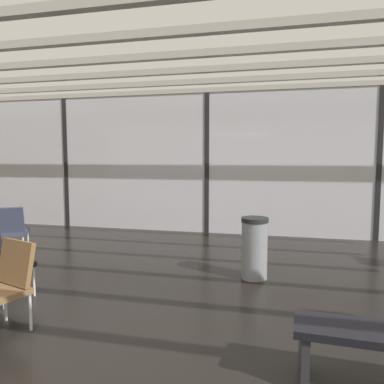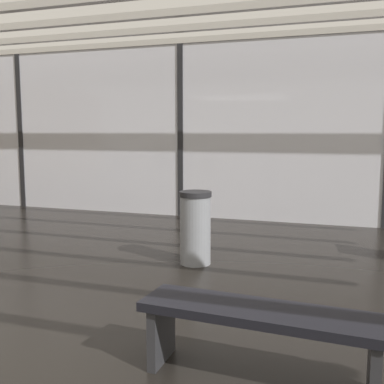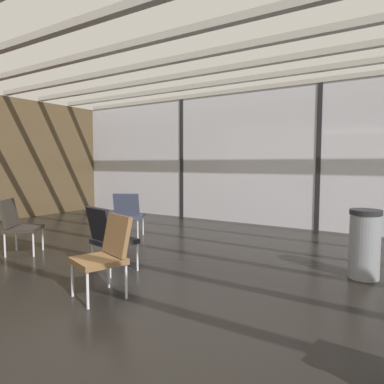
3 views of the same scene
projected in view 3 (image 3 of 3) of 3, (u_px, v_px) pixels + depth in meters
ground_plane at (177, 321)px, 3.16m from camera, size 60.00×60.00×0.00m
glass_curtain_wall at (319, 158)px, 7.39m from camera, size 14.00×0.08×3.10m
window_mullion_0 at (183, 159)px, 9.28m from camera, size 0.10×0.12×3.10m
window_mullion_1 at (319, 158)px, 7.39m from camera, size 0.10×0.12×3.10m
ceiling_slats at (261, 29)px, 4.50m from camera, size 13.72×6.72×0.10m
parked_airplane at (368, 148)px, 11.89m from camera, size 13.98×3.88×3.88m
lounge_chair_0 at (106, 251)px, 3.74m from camera, size 0.62×0.65×0.87m
lounge_chair_1 at (18, 223)px, 5.50m from camera, size 0.71×0.70×0.87m
lounge_chair_2 at (128, 212)px, 6.69m from camera, size 0.67×0.69×0.87m
lounge_chair_3 at (109, 235)px, 4.56m from camera, size 0.58×0.61×0.87m
trash_bin at (365, 244)px, 4.33m from camera, size 0.38×0.38×0.86m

